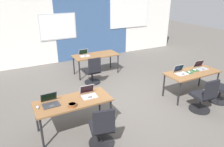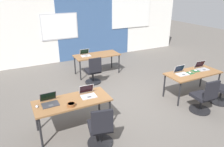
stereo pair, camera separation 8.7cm
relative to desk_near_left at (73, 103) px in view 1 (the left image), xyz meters
The scene contains 20 objects.
ground_plane 1.96m from the desk_near_left, 18.92° to the left, with size 24.00×24.00×0.00m.
back_wall_assembly 5.17m from the desk_near_left, 69.53° to the left, with size 10.00×0.27×2.80m.
desk_near_left is the anchor object (origin of this frame).
desk_near_right 3.50m from the desk_near_left, ahead, with size 1.60×0.70×0.72m.
desk_far_center 3.30m from the desk_near_left, 57.99° to the left, with size 1.60×0.70×0.72m.
laptop_near_right_inner 3.12m from the desk_near_left, ahead, with size 0.34×0.31×0.23m.
mousepad_near_right_inner 3.38m from the desk_near_left, ahead, with size 0.22×0.19×0.00m.
mouse_near_right_inner 3.38m from the desk_near_left, ahead, with size 0.07×0.11×0.03m.
chair_near_right_inner 3.20m from the desk_near_left, 14.47° to the right, with size 0.52×0.55×0.92m.
laptop_far_left 3.17m from the desk_near_left, 64.91° to the left, with size 0.35×0.34×0.22m.
chair_far_left 2.45m from the desk_near_left, 57.54° to the left, with size 0.52×0.54×0.92m.
laptop_near_left_end 0.47m from the desk_near_left, behind, with size 0.34×0.33×0.22m.
mouse_near_left_end 0.71m from the desk_near_left, behind, with size 0.06×0.10×0.03m.
laptop_near_right_end 3.92m from the desk_near_left, ahead, with size 0.36×0.34×0.23m.
mousepad_near_right_end 3.64m from the desk_near_left, ahead, with size 0.22×0.19×0.00m.
mouse_near_right_end 3.64m from the desk_near_left, ahead, with size 0.07×0.11×0.03m.
chair_near_right_end 4.01m from the desk_near_left, 10.51° to the right, with size 0.53×0.58×0.92m.
laptop_near_left_inner 0.39m from the desk_near_left, ahead, with size 0.34×0.32×0.23m.
chair_near_left_inner 0.88m from the desk_near_left, 68.51° to the right, with size 0.52×0.58×0.92m.
snack_bowl 0.25m from the desk_near_left, 110.83° to the right, with size 0.18×0.18×0.06m.
Camera 1 is at (-2.84, -4.43, 2.92)m, focal length 33.82 mm.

